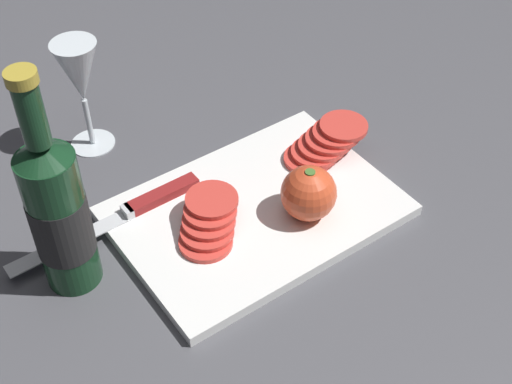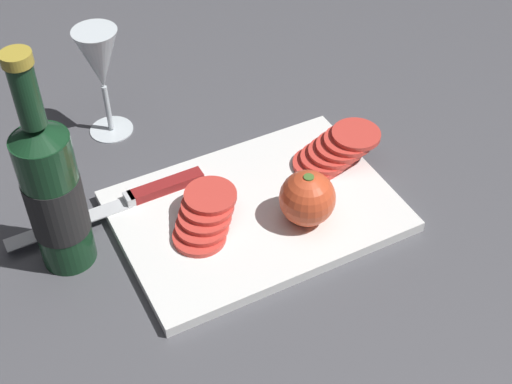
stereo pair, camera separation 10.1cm
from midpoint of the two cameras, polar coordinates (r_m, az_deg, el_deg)
ground_plane at (r=1.00m, az=1.48°, el=-4.24°), size 3.00×3.00×0.00m
cutting_board at (r=1.03m, az=2.79°, el=-1.68°), size 0.40×0.28×0.02m
wine_bottle at (r=0.92m, az=-12.93°, el=-0.29°), size 0.07×0.07×0.33m
wine_glass at (r=1.12m, az=-9.88°, el=9.98°), size 0.07×0.07×0.19m
whole_tomato at (r=0.99m, az=7.04°, el=-0.63°), size 0.08×0.08×0.08m
knife at (r=1.04m, az=-6.09°, el=-0.27°), size 0.30×0.03×0.01m
tomato_slice_stack_near at (r=0.99m, az=-1.21°, el=-2.06°), size 0.11×0.11×0.04m
tomato_slice_stack_far at (r=1.10m, az=9.07°, el=3.28°), size 0.14×0.08×0.05m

